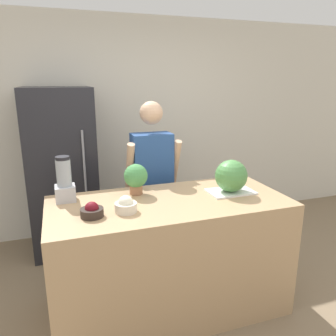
{
  "coord_description": "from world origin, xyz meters",
  "views": [
    {
      "loc": [
        -0.78,
        -1.84,
        1.87
      ],
      "look_at": [
        0.0,
        0.46,
        1.21
      ],
      "focal_mm": 35.0,
      "sensor_mm": 36.0,
      "label": 1
    }
  ],
  "objects_px": {
    "refrigerator": "(63,172)",
    "bowl_cream": "(126,205)",
    "person": "(152,185)",
    "blender": "(64,182)",
    "potted_plant": "(136,177)",
    "watermelon": "(231,176)",
    "bowl_cherries": "(92,211)"
  },
  "relations": [
    {
      "from": "watermelon",
      "to": "blender",
      "type": "bearing_deg",
      "value": 169.11
    },
    {
      "from": "watermelon",
      "to": "bowl_cherries",
      "type": "xyz_separation_m",
      "value": [
        -1.14,
        -0.13,
        -0.11
      ]
    },
    {
      "from": "bowl_cream",
      "to": "bowl_cherries",
      "type": "bearing_deg",
      "value": -177.93
    },
    {
      "from": "person",
      "to": "watermelon",
      "type": "relative_size",
      "value": 6.33
    },
    {
      "from": "watermelon",
      "to": "blender",
      "type": "height_order",
      "value": "blender"
    },
    {
      "from": "refrigerator",
      "to": "person",
      "type": "bearing_deg",
      "value": -38.86
    },
    {
      "from": "refrigerator",
      "to": "watermelon",
      "type": "relative_size",
      "value": 6.78
    },
    {
      "from": "blender",
      "to": "bowl_cherries",
      "type": "bearing_deg",
      "value": -67.18
    },
    {
      "from": "person",
      "to": "bowl_cherries",
      "type": "height_order",
      "value": "person"
    },
    {
      "from": "refrigerator",
      "to": "potted_plant",
      "type": "bearing_deg",
      "value": -63.9
    },
    {
      "from": "person",
      "to": "potted_plant",
      "type": "xyz_separation_m",
      "value": [
        -0.27,
        -0.47,
        0.24
      ]
    },
    {
      "from": "potted_plant",
      "to": "refrigerator",
      "type": "bearing_deg",
      "value": 116.1
    },
    {
      "from": "bowl_cherries",
      "to": "blender",
      "type": "relative_size",
      "value": 0.45
    },
    {
      "from": "refrigerator",
      "to": "watermelon",
      "type": "height_order",
      "value": "refrigerator"
    },
    {
      "from": "refrigerator",
      "to": "bowl_cream",
      "type": "xyz_separation_m",
      "value": [
        0.4,
        -1.48,
        0.11
      ]
    },
    {
      "from": "refrigerator",
      "to": "bowl_cream",
      "type": "height_order",
      "value": "refrigerator"
    },
    {
      "from": "refrigerator",
      "to": "person",
      "type": "distance_m",
      "value": 1.06
    },
    {
      "from": "person",
      "to": "bowl_cherries",
      "type": "relative_size",
      "value": 10.6
    },
    {
      "from": "person",
      "to": "blender",
      "type": "height_order",
      "value": "person"
    },
    {
      "from": "refrigerator",
      "to": "blender",
      "type": "distance_m",
      "value": 1.13
    },
    {
      "from": "bowl_cream",
      "to": "potted_plant",
      "type": "xyz_separation_m",
      "value": [
        0.16,
        0.34,
        0.09
      ]
    },
    {
      "from": "person",
      "to": "bowl_cherries",
      "type": "xyz_separation_m",
      "value": [
        -0.66,
        -0.82,
        0.13
      ]
    },
    {
      "from": "bowl_cream",
      "to": "watermelon",
      "type": "bearing_deg",
      "value": 7.66
    },
    {
      "from": "person",
      "to": "watermelon",
      "type": "distance_m",
      "value": 0.87
    },
    {
      "from": "watermelon",
      "to": "bowl_cherries",
      "type": "height_order",
      "value": "watermelon"
    },
    {
      "from": "blender",
      "to": "watermelon",
      "type": "bearing_deg",
      "value": -10.89
    },
    {
      "from": "blender",
      "to": "person",
      "type": "bearing_deg",
      "value": 28.3
    },
    {
      "from": "bowl_cream",
      "to": "refrigerator",
      "type": "bearing_deg",
      "value": 105.11
    },
    {
      "from": "refrigerator",
      "to": "potted_plant",
      "type": "distance_m",
      "value": 1.28
    },
    {
      "from": "bowl_cherries",
      "to": "blender",
      "type": "xyz_separation_m",
      "value": [
        -0.16,
        0.38,
        0.11
      ]
    },
    {
      "from": "bowl_cherries",
      "to": "potted_plant",
      "type": "relative_size",
      "value": 0.63
    },
    {
      "from": "blender",
      "to": "potted_plant",
      "type": "bearing_deg",
      "value": -2.67
    }
  ]
}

